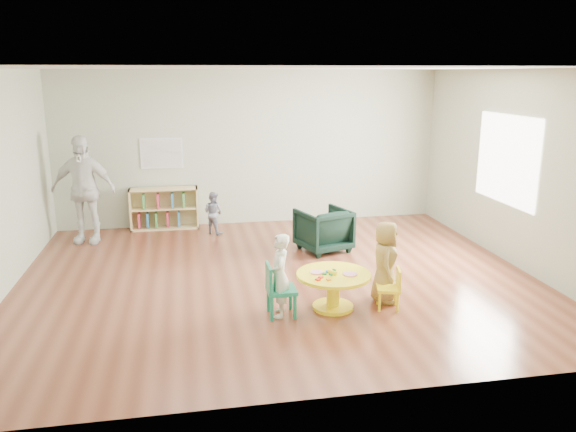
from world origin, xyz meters
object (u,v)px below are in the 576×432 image
Objects in this scene: kid_chair_left at (277,288)px; adult_caretaker at (83,189)px; toddler at (213,213)px; bookshelf at (164,209)px; activity_table at (333,284)px; child_right at (385,262)px; kid_chair_right at (391,287)px; armchair at (323,230)px; child_left at (280,275)px.

kid_chair_left is 4.41m from adult_caretaker.
kid_chair_left is at bearing 137.99° from toddler.
bookshelf is (-1.41, 4.09, 0.03)m from kid_chair_left.
bookshelf is 1.61× the size of toddler.
child_right reaches higher than activity_table.
bookshelf is (-2.78, 4.13, 0.10)m from kid_chair_right.
kid_chair_left is at bearing 102.18° from kid_chair_right.
toddler reaches higher than kid_chair_right.
activity_table is 1.19× the size of armchair.
kid_chair_right is at bearing -162.03° from child_right.
child_right is at bearing -28.35° from adult_caretaker.
armchair is 0.42× the size of adult_caretaker.
activity_table is 0.90× the size of child_left.
bookshelf is 0.67× the size of adult_caretaker.
toddler is (-1.66, 1.28, 0.03)m from armchair.
bookshelf is 1.18× the size of child_right.
bookshelf is at bearing 37.46° from adult_caretaker.
armchair is 2.14m from child_right.
kid_chair_right is 0.67× the size of toddler.
child_right is at bearing 108.09° from child_left.
kid_chair_right is 2.36m from armchair.
kid_chair_right is 5.38m from adult_caretaker.
kid_chair_left is at bearing 45.76° from armchair.
child_right reaches higher than armchair.
child_right is at bearing -54.65° from bookshelf.
armchair is 3.98m from adult_caretaker.
kid_chair_left is at bearing -71.00° from bookshelf.
kid_chair_right is 0.28× the size of adult_caretaker.
child_right is at bearing 158.64° from toddler.
kid_chair_left is at bearing -66.40° from child_left.
bookshelf is 1.61× the size of armchair.
armchair is 2.10m from toddler.
kid_chair_left reaches higher than activity_table.
child_right reaches higher than child_left.
activity_table is at bearing 114.49° from child_right.
bookshelf reaches higher than activity_table.
child_right is (-0.01, 0.22, 0.24)m from kid_chair_right.
kid_chair_left is (-0.69, -0.09, 0.03)m from activity_table.
child_left is 1.32× the size of toddler.
kid_chair_right is at bearing 77.78° from armchair.
child_left is (-1.08, -2.30, 0.15)m from armchair.
toddler is (-1.24, 3.50, 0.07)m from activity_table.
adult_caretaker is at bearing -153.53° from bookshelf.
armchair reaches higher than kid_chair_left.
kid_chair_left is 1.25× the size of kid_chair_right.
activity_table is 0.50× the size of adult_caretaker.
child_right is at bearing 78.25° from armchair.
activity_table is 4.52m from bookshelf.
bookshelf is 1.22× the size of child_left.
bookshelf is 3.09m from armchair.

